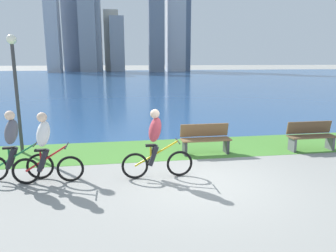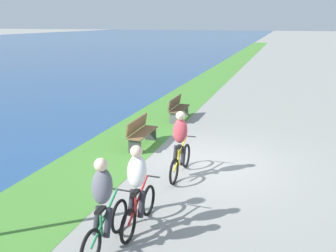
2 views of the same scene
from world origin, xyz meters
TOP-DOWN VIEW (x-y plane):
  - ground_plane at (0.00, 0.00)m, footprint 300.00×300.00m
  - grass_strip_bayside at (0.00, 2.88)m, footprint 120.00×2.42m
  - bay_water_surface at (0.00, 41.58)m, footprint 300.00×74.98m
  - cyclist_lead at (-1.00, 0.46)m, footprint 1.73×0.52m
  - cyclist_trailing at (-3.53, 0.53)m, footprint 1.60×0.52m
  - cyclist_distant_rear at (-4.29, 0.82)m, footprint 1.66×0.52m
  - bench_near_path at (4.14, 2.06)m, footprint 1.50×0.47m
  - bench_far_along_path at (0.74, 2.24)m, footprint 1.50×0.47m
  - lamppost_tall at (-4.80, 3.22)m, footprint 0.28×0.28m
  - city_skyline_far_shore at (-0.05, 70.49)m, footprint 32.58×10.45m

SIDE VIEW (x-z plane):
  - ground_plane at x=0.00m, z-range 0.00..0.00m
  - bay_water_surface at x=0.00m, z-range 0.00..0.00m
  - grass_strip_bayside at x=0.00m, z-range 0.00..0.01m
  - bench_near_path at x=4.14m, z-range 0.00..0.90m
  - bench_far_along_path at x=0.74m, z-range 0.00..0.90m
  - cyclist_trailing at x=-3.53m, z-range 0.00..1.67m
  - cyclist_distant_rear at x=-4.29m, z-range 0.00..1.67m
  - cyclist_lead at x=-1.00m, z-range -0.01..1.68m
  - lamppost_tall at x=-4.80m, z-range 0.58..4.10m
  - city_skyline_far_shore at x=-0.05m, z-range -3.49..23.68m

